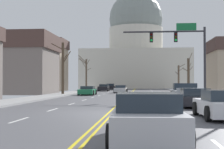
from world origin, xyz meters
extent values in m
cube|color=#4F4F54|center=(0.00, 0.00, -0.03)|extent=(14.00, 180.00, 0.06)
cube|color=yellow|center=(-0.12, 0.00, 0.00)|extent=(0.10, 176.40, 0.00)
cube|color=yellow|center=(0.12, 0.00, 0.00)|extent=(0.10, 176.40, 0.00)
cube|color=silver|center=(3.50, -8.50, 0.00)|extent=(0.12, 2.20, 0.00)
cube|color=silver|center=(3.50, -3.30, 0.00)|extent=(0.12, 2.20, 0.00)
cube|color=silver|center=(3.50, 1.90, 0.00)|extent=(0.12, 2.20, 0.00)
cube|color=silver|center=(3.50, 7.10, 0.00)|extent=(0.12, 2.20, 0.00)
cube|color=silver|center=(3.50, 12.30, 0.00)|extent=(0.12, 2.20, 0.00)
cube|color=silver|center=(3.50, 17.50, 0.00)|extent=(0.12, 2.20, 0.00)
cube|color=silver|center=(3.50, 22.70, 0.00)|extent=(0.12, 2.20, 0.00)
cube|color=silver|center=(3.50, 27.90, 0.00)|extent=(0.12, 2.20, 0.00)
cube|color=silver|center=(3.50, 33.10, 0.00)|extent=(0.12, 2.20, 0.00)
cube|color=silver|center=(3.50, 38.30, 0.00)|extent=(0.12, 2.20, 0.00)
cube|color=silver|center=(3.50, 43.50, 0.00)|extent=(0.12, 2.20, 0.00)
cube|color=silver|center=(3.50, 48.70, 0.00)|extent=(0.12, 2.20, 0.00)
cube|color=silver|center=(3.50, 53.90, 0.00)|extent=(0.12, 2.20, 0.00)
cube|color=silver|center=(3.50, 59.10, 0.00)|extent=(0.12, 2.20, 0.00)
cube|color=silver|center=(3.50, 64.30, 0.00)|extent=(0.12, 2.20, 0.00)
cube|color=silver|center=(-3.50, -3.30, 0.00)|extent=(0.12, 2.20, 0.00)
cube|color=silver|center=(-3.50, 1.90, 0.00)|extent=(0.12, 2.20, 0.00)
cube|color=silver|center=(-3.50, 7.10, 0.00)|extent=(0.12, 2.20, 0.00)
cube|color=silver|center=(-3.50, 12.30, 0.00)|extent=(0.12, 2.20, 0.00)
cube|color=silver|center=(-3.50, 17.50, 0.00)|extent=(0.12, 2.20, 0.00)
cube|color=silver|center=(-3.50, 22.70, 0.00)|extent=(0.12, 2.20, 0.00)
cube|color=silver|center=(-3.50, 27.90, 0.00)|extent=(0.12, 2.20, 0.00)
cube|color=silver|center=(-3.50, 33.10, 0.00)|extent=(0.12, 2.20, 0.00)
cube|color=silver|center=(-3.50, 38.30, 0.00)|extent=(0.12, 2.20, 0.00)
cube|color=silver|center=(-3.50, 43.50, 0.00)|extent=(0.12, 2.20, 0.00)
cube|color=silver|center=(-3.50, 48.70, 0.00)|extent=(0.12, 2.20, 0.00)
cube|color=silver|center=(-3.50, 53.90, 0.00)|extent=(0.12, 2.20, 0.00)
cube|color=silver|center=(-3.50, 59.10, 0.00)|extent=(0.12, 2.20, 0.00)
cube|color=silver|center=(-3.50, 64.30, 0.00)|extent=(0.12, 2.20, 0.00)
cylinder|color=#28282D|center=(7.60, 15.50, 3.51)|extent=(0.22, 0.22, 6.74)
cylinder|color=#28282D|center=(3.70, 15.50, 6.48)|extent=(7.80, 0.16, 0.16)
cube|color=black|center=(4.87, 15.50, 5.92)|extent=(0.32, 0.28, 0.92)
sphere|color=#330504|center=(4.87, 15.34, 6.20)|extent=(0.22, 0.22, 0.22)
sphere|color=#332B05|center=(4.87, 15.34, 5.92)|extent=(0.22, 0.22, 0.22)
sphere|color=#19CC47|center=(4.87, 15.34, 5.64)|extent=(0.22, 0.22, 0.22)
cube|color=black|center=(2.53, 15.50, 5.92)|extent=(0.32, 0.28, 0.92)
sphere|color=#330504|center=(2.53, 15.34, 6.20)|extent=(0.22, 0.22, 0.22)
sphere|color=#332B05|center=(2.53, 15.34, 5.92)|extent=(0.22, 0.22, 0.22)
sphere|color=#19CC47|center=(2.53, 15.34, 5.64)|extent=(0.22, 0.22, 0.22)
cube|color=#146033|center=(5.88, 15.52, 6.93)|extent=(1.90, 0.06, 0.70)
cube|color=beige|center=(0.00, 75.85, 5.09)|extent=(28.77, 20.54, 10.17)
cylinder|color=beige|center=(0.00, 75.85, 13.47)|extent=(14.91, 14.91, 6.59)
sphere|color=gray|center=(0.00, 75.85, 19.37)|extent=(14.90, 14.90, 14.90)
cube|color=#ADB2B7|center=(5.21, 11.11, 0.58)|extent=(2.20, 5.42, 0.71)
cube|color=#1E2833|center=(5.23, 11.86, 1.22)|extent=(1.93, 1.88, 0.57)
cube|color=#ADB2B7|center=(5.13, 8.49, 1.04)|extent=(1.87, 0.16, 0.22)
cylinder|color=black|center=(4.24, 12.75, 0.40)|extent=(0.30, 0.81, 0.80)
cylinder|color=black|center=(6.27, 12.68, 0.40)|extent=(0.30, 0.81, 0.80)
cylinder|color=black|center=(4.14, 9.54, 0.40)|extent=(0.30, 0.81, 0.80)
cylinder|color=black|center=(6.17, 9.47, 0.40)|extent=(0.30, 0.81, 0.80)
cube|color=black|center=(4.95, 5.02, 0.44)|extent=(1.91, 4.51, 0.56)
cube|color=#232D38|center=(4.95, 4.72, 0.96)|extent=(1.65, 2.14, 0.48)
cylinder|color=black|center=(4.06, 6.42, 0.32)|extent=(0.23, 0.64, 0.64)
cylinder|color=black|center=(5.89, 6.39, 0.32)|extent=(0.23, 0.64, 0.64)
cylinder|color=black|center=(4.01, 3.65, 0.32)|extent=(0.23, 0.64, 0.64)
cylinder|color=black|center=(5.84, 3.62, 0.32)|extent=(0.23, 0.64, 0.64)
cube|color=silver|center=(5.13, -1.83, 0.47)|extent=(1.98, 4.27, 0.63)
cylinder|color=black|center=(4.16, -0.55, 0.32)|extent=(0.24, 0.65, 0.64)
cylinder|color=black|center=(4.24, -3.17, 0.32)|extent=(0.24, 0.65, 0.64)
cube|color=silver|center=(1.71, -7.88, 0.51)|extent=(1.86, 4.32, 0.70)
cube|color=#232D38|center=(1.72, -8.11, 1.08)|extent=(1.59, 2.15, 0.44)
cylinder|color=black|center=(0.81, -6.58, 0.32)|extent=(0.24, 0.65, 0.64)
cylinder|color=black|center=(2.54, -6.53, 0.32)|extent=(0.24, 0.65, 0.64)
cylinder|color=black|center=(0.89, -9.22, 0.32)|extent=(0.24, 0.65, 0.64)
cylinder|color=black|center=(2.62, -9.17, 0.32)|extent=(0.24, 0.65, 0.64)
cube|color=#1E7247|center=(-5.18, 24.31, 0.44)|extent=(1.89, 4.71, 0.57)
cube|color=#232D38|center=(-5.18, 24.55, 0.92)|extent=(1.62, 2.22, 0.38)
cylinder|color=black|center=(-4.25, 22.89, 0.32)|extent=(0.24, 0.65, 0.64)
cylinder|color=black|center=(-6.03, 22.84, 0.32)|extent=(0.24, 0.65, 0.64)
cylinder|color=black|center=(-4.32, 25.78, 0.32)|extent=(0.24, 0.65, 0.64)
cylinder|color=black|center=(-6.10, 25.74, 0.32)|extent=(0.24, 0.65, 0.64)
cube|color=silver|center=(-1.57, 33.28, 0.45)|extent=(1.78, 4.46, 0.58)
cube|color=#232D38|center=(-1.56, 33.50, 0.94)|extent=(1.53, 2.06, 0.41)
cylinder|color=black|center=(-0.74, 31.89, 0.32)|extent=(0.23, 0.64, 0.64)
cylinder|color=black|center=(-2.44, 31.92, 0.32)|extent=(0.23, 0.64, 0.64)
cylinder|color=black|center=(-0.69, 34.63, 0.32)|extent=(0.23, 0.64, 0.64)
cylinder|color=black|center=(-2.40, 34.66, 0.32)|extent=(0.23, 0.64, 0.64)
cube|color=black|center=(-5.32, 43.25, 0.50)|extent=(1.84, 4.70, 0.67)
cube|color=#232D38|center=(-5.33, 43.65, 1.04)|extent=(1.57, 2.06, 0.41)
cylinder|color=black|center=(-4.42, 41.82, 0.32)|extent=(0.24, 0.65, 0.64)
cylinder|color=black|center=(-6.15, 41.78, 0.32)|extent=(0.24, 0.65, 0.64)
cylinder|color=black|center=(-4.49, 44.71, 0.32)|extent=(0.24, 0.65, 0.64)
cylinder|color=black|center=(-6.22, 44.67, 0.32)|extent=(0.24, 0.65, 0.64)
cube|color=black|center=(-5.24, 55.51, 0.50)|extent=(1.95, 4.57, 0.68)
cube|color=#232D38|center=(-5.24, 55.64, 1.07)|extent=(1.65, 2.24, 0.46)
cylinder|color=black|center=(-4.29, 54.14, 0.32)|extent=(0.24, 0.65, 0.64)
cylinder|color=black|center=(-6.07, 54.07, 0.32)|extent=(0.24, 0.65, 0.64)
cylinder|color=black|center=(-4.40, 56.94, 0.32)|extent=(0.24, 0.65, 0.64)
cylinder|color=black|center=(-6.18, 56.87, 0.32)|extent=(0.24, 0.65, 0.64)
cube|color=tan|center=(-18.63, 43.45, 3.93)|extent=(11.95, 6.47, 7.86)
cube|color=#47332D|center=(-18.63, 43.45, 8.70)|extent=(12.42, 6.73, 1.68)
cube|color=slate|center=(-16.85, 26.62, 2.94)|extent=(12.88, 8.37, 5.89)
cube|color=#47332D|center=(-16.85, 26.62, 6.98)|extent=(13.39, 8.70, 2.19)
cylinder|color=brown|center=(8.99, 50.65, 2.58)|extent=(0.38, 0.38, 4.89)
cylinder|color=brown|center=(8.87, 50.01, 4.26)|extent=(0.38, 1.38, 1.16)
cylinder|color=brown|center=(8.99, 50.11, 3.81)|extent=(0.08, 1.14, 1.24)
cylinder|color=brown|center=(9.40, 50.13, 4.16)|extent=(0.91, 1.12, 0.79)
cylinder|color=brown|center=(9.64, 50.73, 4.92)|extent=(1.37, 0.28, 0.80)
cylinder|color=brown|center=(8.69, 50.98, 3.43)|extent=(0.74, 0.78, 0.80)
cylinder|color=brown|center=(-8.48, 42.91, 2.98)|extent=(0.30, 0.30, 5.67)
cylinder|color=brown|center=(-8.29, 43.57, 5.24)|extent=(0.48, 1.39, 1.17)
cylinder|color=brown|center=(-8.51, 43.66, 5.59)|extent=(0.19, 1.55, 0.82)
cylinder|color=brown|center=(-9.17, 42.53, 5.47)|extent=(1.45, 0.83, 0.89)
cylinder|color=brown|center=(-9.18, 43.22, 5.47)|extent=(1.52, 0.75, 1.30)
cylinder|color=brown|center=(-9.17, 42.75, 5.85)|extent=(1.50, 0.46, 1.47)
cylinder|color=brown|center=(-8.04, 43.16, 3.97)|extent=(0.92, 0.56, 0.53)
cylinder|color=brown|center=(-8.78, 42.37, 4.73)|extent=(0.70, 1.15, 1.39)
cylinder|color=brown|center=(8.83, 35.48, 2.73)|extent=(0.40, 0.40, 5.18)
cylinder|color=brown|center=(9.12, 36.08, 4.13)|extent=(0.65, 1.26, 1.11)
cylinder|color=brown|center=(8.42, 35.70, 3.54)|extent=(0.90, 0.55, 0.60)
cylinder|color=brown|center=(9.06, 35.08, 5.48)|extent=(0.56, 0.91, 1.31)
cylinder|color=brown|center=(9.14, 35.48, 3.60)|extent=(0.68, 0.08, 0.90)
cylinder|color=#4C3D2D|center=(-8.26, 24.01, 3.36)|extent=(0.34, 0.34, 6.44)
cylinder|color=#4C3D2D|center=(-8.21, 24.50, 4.53)|extent=(0.18, 1.02, 0.91)
cylinder|color=#4C3D2D|center=(-7.71, 23.68, 4.67)|extent=(1.24, 0.80, 1.57)
cylinder|color=#4C3D2D|center=(-7.98, 23.94, 4.65)|extent=(0.68, 0.26, 0.95)
cylinder|color=#4C3D2D|center=(-9.04, 24.23, 6.11)|extent=(1.64, 0.56, 0.92)
camera|label=1|loc=(1.58, -16.71, 1.57)|focal=53.09mm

